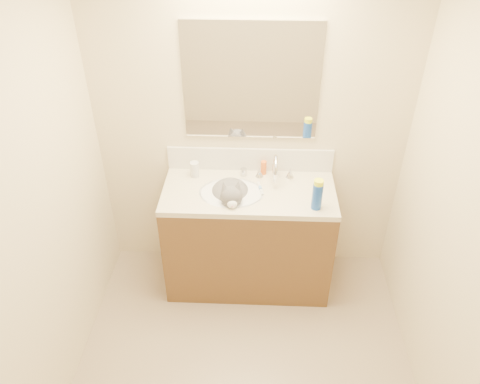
# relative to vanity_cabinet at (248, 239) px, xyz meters

# --- Properties ---
(room_shell) EXTENTS (2.24, 2.54, 2.52)m
(room_shell) POSITION_rel_vanity_cabinet_xyz_m (0.00, -0.97, 1.08)
(room_shell) COLOR beige
(room_shell) RESTS_ON ground
(vanity_cabinet) EXTENTS (1.20, 0.55, 0.82)m
(vanity_cabinet) POSITION_rel_vanity_cabinet_xyz_m (0.00, 0.00, 0.00)
(vanity_cabinet) COLOR #55391D
(vanity_cabinet) RESTS_ON ground
(counter_slab) EXTENTS (1.20, 0.55, 0.04)m
(counter_slab) POSITION_rel_vanity_cabinet_xyz_m (0.00, 0.00, 0.43)
(counter_slab) COLOR beige
(counter_slab) RESTS_ON vanity_cabinet
(basin) EXTENTS (0.45, 0.36, 0.14)m
(basin) POSITION_rel_vanity_cabinet_xyz_m (-0.12, -0.03, 0.38)
(basin) COLOR white
(basin) RESTS_ON vanity_cabinet
(faucet) EXTENTS (0.28, 0.20, 0.21)m
(faucet) POSITION_rel_vanity_cabinet_xyz_m (0.18, 0.14, 0.54)
(faucet) COLOR silver
(faucet) RESTS_ON counter_slab
(cat) EXTENTS (0.36, 0.42, 0.32)m
(cat) POSITION_rel_vanity_cabinet_xyz_m (-0.13, -0.03, 0.42)
(cat) COLOR #565356
(cat) RESTS_ON basin
(backsplash) EXTENTS (1.20, 0.02, 0.18)m
(backsplash) POSITION_rel_vanity_cabinet_xyz_m (0.00, 0.26, 0.54)
(backsplash) COLOR silver
(backsplash) RESTS_ON counter_slab
(mirror) EXTENTS (0.90, 0.02, 0.80)m
(mirror) POSITION_rel_vanity_cabinet_xyz_m (0.00, 0.26, 1.13)
(mirror) COLOR white
(mirror) RESTS_ON room_shell
(pill_bottle) EXTENTS (0.08, 0.08, 0.11)m
(pill_bottle) POSITION_rel_vanity_cabinet_xyz_m (-0.39, 0.16, 0.51)
(pill_bottle) COLOR silver
(pill_bottle) RESTS_ON counter_slab
(pill_label) EXTENTS (0.08, 0.08, 0.04)m
(pill_label) POSITION_rel_vanity_cabinet_xyz_m (-0.39, 0.16, 0.49)
(pill_label) COLOR orange
(pill_label) RESTS_ON pill_bottle
(silver_jar) EXTENTS (0.06, 0.06, 0.05)m
(silver_jar) POSITION_rel_vanity_cabinet_xyz_m (-0.04, 0.19, 0.48)
(silver_jar) COLOR #B7B7BC
(silver_jar) RESTS_ON counter_slab
(amber_bottle) EXTENTS (0.05, 0.05, 0.10)m
(amber_bottle) POSITION_rel_vanity_cabinet_xyz_m (0.10, 0.22, 0.50)
(amber_bottle) COLOR orange
(amber_bottle) RESTS_ON counter_slab
(toothbrush) EXTENTS (0.05, 0.15, 0.01)m
(toothbrush) POSITION_rel_vanity_cabinet_xyz_m (0.08, 0.02, 0.46)
(toothbrush) COLOR silver
(toothbrush) RESTS_ON counter_slab
(toothbrush_head) EXTENTS (0.02, 0.04, 0.02)m
(toothbrush_head) POSITION_rel_vanity_cabinet_xyz_m (0.08, 0.02, 0.46)
(toothbrush_head) COLOR #6191CF
(toothbrush_head) RESTS_ON counter_slab
(spray_can) EXTENTS (0.08, 0.08, 0.19)m
(spray_can) POSITION_rel_vanity_cabinet_xyz_m (0.45, -0.18, 0.54)
(spray_can) COLOR #1846AB
(spray_can) RESTS_ON counter_slab
(spray_cap) EXTENTS (0.08, 0.08, 0.04)m
(spray_cap) POSITION_rel_vanity_cabinet_xyz_m (0.45, -0.18, 0.65)
(spray_cap) COLOR #E9F119
(spray_cap) RESTS_ON spray_can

